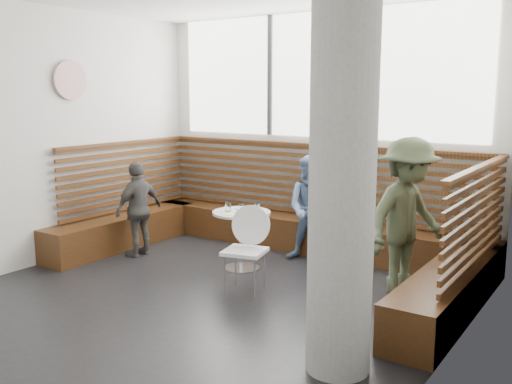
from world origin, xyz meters
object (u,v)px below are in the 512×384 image
Objects in this scene: cafe_table at (242,228)px; child_left at (139,209)px; cafe_chair at (249,242)px; adult_man at (407,218)px; child_back at (312,209)px; concrete_column at (342,167)px.

child_left is (-1.49, -0.25, 0.11)m from cafe_table.
child_left reaches higher than cafe_chair.
adult_man is at bearing 101.73° from child_left.
adult_man reaches higher than cafe_chair.
cafe_chair is at bearing -48.83° from cafe_table.
adult_man is 3.49m from child_left.
cafe_table is 0.98m from child_back.
adult_man is (1.97, 0.25, 0.33)m from cafe_table.
cafe_chair is (0.50, -0.57, 0.03)m from cafe_table.
cafe_chair is 1.71m from adult_man.
cafe_chair reaches higher than cafe_table.
adult_man reaches higher than child_left.
adult_man is at bearing 94.38° from concrete_column.
child_left is at bearing 158.45° from concrete_column.
child_left is (-3.45, -0.50, -0.22)m from adult_man.
adult_man is 1.35× the size of child_left.
concrete_column is at bearing 71.88° from child_left.
child_back is 1.09× the size of child_left.
adult_man is 1.24× the size of child_back.
cafe_table is at bearing 117.81° from cafe_chair.
cafe_chair is 0.55× the size of adult_man.
cafe_table is at bearing 103.15° from child_left.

